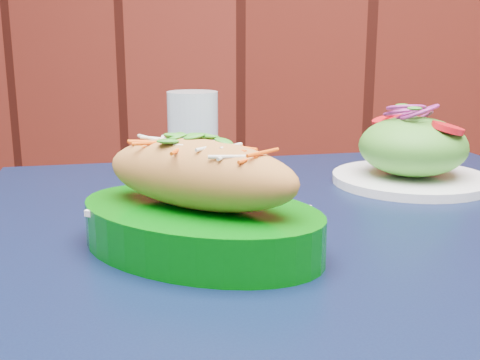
# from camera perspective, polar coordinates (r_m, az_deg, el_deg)

# --- Properties ---
(cafe_table) EXTENTS (1.05, 1.05, 0.75)m
(cafe_table) POSITION_cam_1_polar(r_m,az_deg,el_deg) (0.70, 8.10, -11.35)
(cafe_table) COLOR black
(cafe_table) RESTS_ON ground
(banh_mi_basket) EXTENTS (0.30, 0.24, 0.12)m
(banh_mi_basket) POSITION_cam_1_polar(r_m,az_deg,el_deg) (0.58, -3.84, -2.46)
(banh_mi_basket) COLOR #005E07
(banh_mi_basket) RESTS_ON cafe_table
(salad_plate) EXTENTS (0.22, 0.22, 0.11)m
(salad_plate) POSITION_cam_1_polar(r_m,az_deg,el_deg) (0.88, 16.04, 2.53)
(salad_plate) COLOR white
(salad_plate) RESTS_ON cafe_table
(water_glass) EXTENTS (0.08, 0.08, 0.12)m
(water_glass) POSITION_cam_1_polar(r_m,az_deg,el_deg) (0.91, -4.48, 4.51)
(water_glass) COLOR silver
(water_glass) RESTS_ON cafe_table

